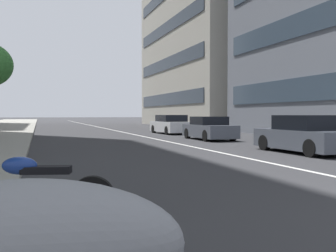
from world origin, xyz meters
name	(u,v)px	position (x,y,z in m)	size (l,w,h in m)	color
lane_centre_stripe	(109,129)	(35.00, 0.00, 0.00)	(110.00, 0.16, 0.01)	silver
motorcycle_far_end_row	(29,245)	(0.36, 6.60, 0.55)	(1.37, 2.26, 1.01)	gray
motorcycle_by_sign_pole	(31,192)	(2.98, 6.63, 0.41)	(0.80, 2.14, 1.09)	black
car_mid_block_traffic	(305,135)	(9.62, -2.99, 0.66)	(4.19, 1.92, 1.42)	#4C515B
car_following_behind	(209,129)	(17.68, -2.74, 0.62)	(4.21, 1.84, 1.33)	#4C515B
car_approaching_light	(171,125)	(24.97, -2.94, 0.67)	(4.74, 2.02, 1.41)	silver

